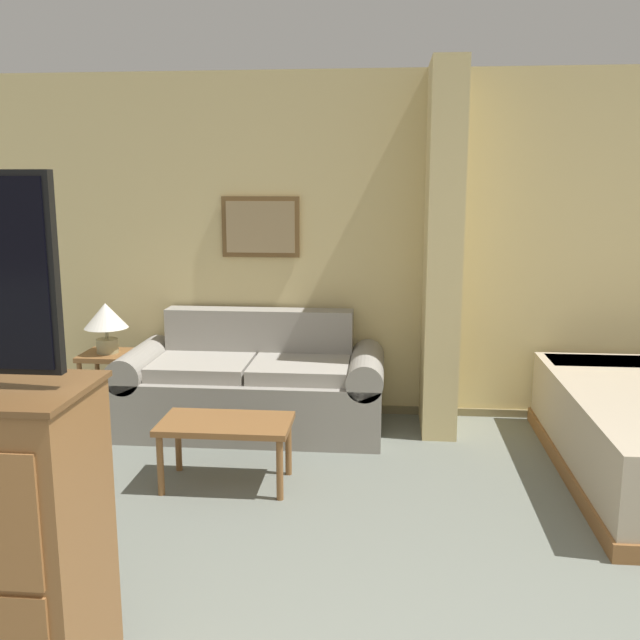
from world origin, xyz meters
TOP-DOWN VIEW (x-y plane):
  - wall_back at (-0.00, 4.03)m, footprint 7.28×0.16m
  - wall_partition_pillar at (0.25, 3.68)m, footprint 0.24×0.60m
  - couch at (-1.10, 3.55)m, footprint 1.91×0.84m
  - coffee_table at (-1.08, 2.53)m, footprint 0.78×0.44m
  - side_table at (-2.18, 3.52)m, footprint 0.37×0.37m
  - table_lamp at (-2.18, 3.52)m, footprint 0.32×0.32m

SIDE VIEW (x-z plane):
  - couch at x=-1.10m, z-range -0.11..0.74m
  - coffee_table at x=-1.08m, z-range 0.15..0.55m
  - side_table at x=-2.18m, z-range 0.16..0.71m
  - table_lamp at x=-2.18m, z-range 0.62..0.99m
  - wall_back at x=0.00m, z-range -0.01..2.59m
  - wall_partition_pillar at x=0.25m, z-range 0.00..2.60m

